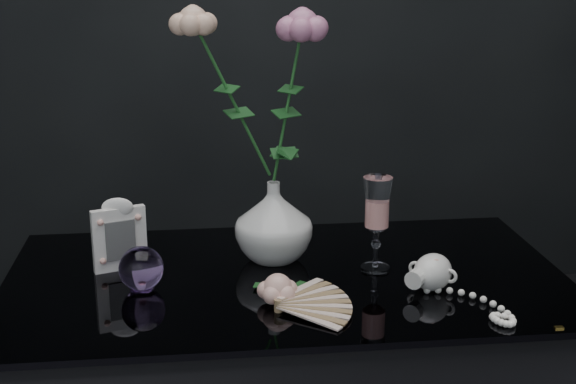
{
  "coord_description": "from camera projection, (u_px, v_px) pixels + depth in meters",
  "views": [
    {
      "loc": [
        -0.16,
        -1.34,
        1.34
      ],
      "look_at": [
        0.0,
        0.06,
        0.92
      ],
      "focal_mm": 50.0,
      "sensor_mm": 36.0,
      "label": 1
    }
  ],
  "objects": [
    {
      "name": "loose_rose",
      "position": [
        278.0,
        289.0,
        1.39
      ],
      "size": [
        0.16,
        0.19,
        0.05
      ],
      "primitive_type": null,
      "rotation": [
        0.0,
        0.0,
        0.34
      ],
      "color": "#FFB6A4",
      "rests_on": "table"
    },
    {
      "name": "paperweight",
      "position": [
        141.0,
        268.0,
        1.44
      ],
      "size": [
        0.11,
        0.11,
        0.08
      ],
      "primitive_type": null,
      "rotation": [
        0.0,
        0.0,
        -0.41
      ],
      "color": "#A37CC9",
      "rests_on": "table"
    },
    {
      "name": "vase",
      "position": [
        274.0,
        222.0,
        1.57
      ],
      "size": [
        0.17,
        0.17,
        0.16
      ],
      "primitive_type": "imported",
      "rotation": [
        0.0,
        0.0,
        0.15
      ],
      "color": "silver",
      "rests_on": "table"
    },
    {
      "name": "picture_frame",
      "position": [
        119.0,
        234.0,
        1.52
      ],
      "size": [
        0.13,
        0.11,
        0.14
      ],
      "primitive_type": null,
      "rotation": [
        0.0,
        0.0,
        0.33
      ],
      "color": "white",
      "rests_on": "table"
    },
    {
      "name": "pearl_jar",
      "position": [
        433.0,
        270.0,
        1.44
      ],
      "size": [
        0.33,
        0.33,
        0.07
      ],
      "primitive_type": null,
      "rotation": [
        0.0,
        0.0,
        -0.7
      ],
      "color": "white",
      "rests_on": "table"
    },
    {
      "name": "roses",
      "position": [
        257.0,
        85.0,
        1.48
      ],
      "size": [
        0.28,
        0.13,
        0.38
      ],
      "color": "beige",
      "rests_on": "vase"
    },
    {
      "name": "wine_glass",
      "position": [
        377.0,
        224.0,
        1.52
      ],
      "size": [
        0.07,
        0.07,
        0.18
      ],
      "primitive_type": null,
      "rotation": [
        0.0,
        0.0,
        -0.21
      ],
      "color": "white",
      "rests_on": "table"
    },
    {
      "name": "paper_fan",
      "position": [
        279.0,
        304.0,
        1.36
      ],
      "size": [
        0.3,
        0.26,
        0.03
      ],
      "primitive_type": null,
      "rotation": [
        0.0,
        0.0,
        -0.32
      ],
      "color": "#F6E9C5",
      "rests_on": "table"
    }
  ]
}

